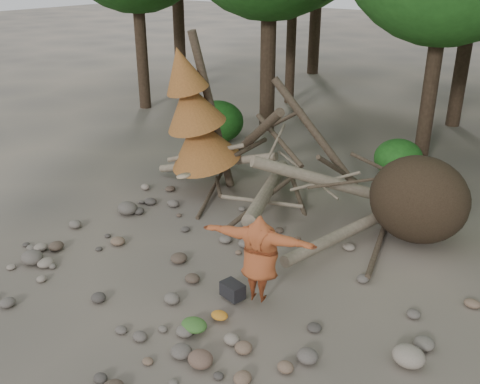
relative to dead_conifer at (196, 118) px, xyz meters
The scene contains 13 objects.
ground 5.05m from the dead_conifer, 47.26° to the right, with size 120.00×120.00×0.00m, color #514C44.
deadfall_pile 5.33m from the dead_conifer, ahead, with size 8.55×5.24×3.30m.
dead_conifer is the anchor object (origin of this frame).
bush_left 4.72m from the dead_conifer, 121.92° to the left, with size 1.80×1.80×1.44m, color #194F15.
bush_mid 6.11m from the dead_conifer, 48.52° to the left, with size 1.40×1.40×1.12m, color #23641D.
frisbee_thrower 5.48m from the dead_conifer, 36.84° to the right, with size 3.01×1.09×2.10m.
backpack 5.53m from the dead_conifer, 41.85° to the right, with size 0.44×0.29×0.29m, color black.
cloth_green 6.36m from the dead_conifer, 49.71° to the right, with size 0.48×0.40×0.18m, color #3A6A2A.
cloth_orange 6.12m from the dead_conifer, 45.29° to the right, with size 0.32×0.26×0.12m, color orange.
boulder_front_left 5.32m from the dead_conifer, 93.78° to the right, with size 0.48×0.43×0.29m, color #635B52.
boulder_front_right 7.16m from the dead_conifer, 48.75° to the right, with size 0.42×0.38×0.25m, color brown.
boulder_mid_right 8.06m from the dead_conifer, 24.01° to the right, with size 0.52×0.47×0.31m, color gray.
boulder_mid_left 2.91m from the dead_conifer, 104.03° to the right, with size 0.53×0.47×0.32m, color #5D564E.
Camera 1 is at (5.89, -6.74, 5.89)m, focal length 40.00 mm.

